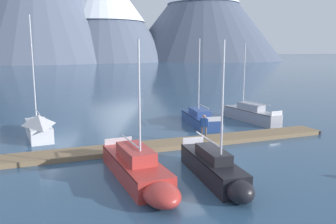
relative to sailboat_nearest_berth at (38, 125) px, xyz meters
name	(u,v)px	position (x,y,z in m)	size (l,w,h in m)	color
ground_plane	(199,164)	(9.17, -9.63, -0.84)	(700.00, 700.00, 0.00)	#2D4C6B
mountain_shoulder_ridge	(103,8)	(25.02, 162.56, 26.38)	(71.05, 71.05, 50.60)	slate
mountain_east_summit	(203,8)	(82.32, 163.53, 28.66)	(89.93, 89.93, 56.33)	#4C566B
dock	(177,144)	(9.17, -5.63, -0.70)	(23.27, 3.46, 0.30)	#846B4C
sailboat_nearest_berth	(38,125)	(0.00, 0.00, 0.00)	(2.47, 6.53, 8.98)	white
sailboat_second_berth	(139,170)	(5.29, -11.28, -0.19)	(2.55, 7.97, 6.96)	#B2332D
sailboat_mid_dock_port	(215,168)	(8.96, -12.21, -0.18)	(1.61, 6.78, 6.93)	black
sailboat_mid_dock_starboard	(198,118)	(13.27, 0.50, -0.29)	(2.21, 6.81, 7.38)	navy
sailboat_far_berth	(247,113)	(18.12, 0.50, -0.17)	(2.67, 7.48, 7.02)	#93939E
person_on_dock	(204,125)	(11.29, -5.35, 0.42)	(0.52, 0.38, 1.69)	brown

